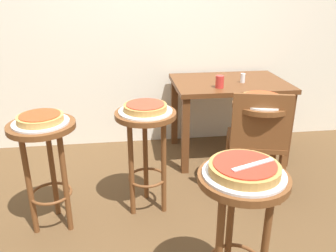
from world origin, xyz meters
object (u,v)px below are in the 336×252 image
(stool_middle, at_px, (45,151))
(pizza_leftside, at_px, (145,107))
(wooden_chair, at_px, (257,140))
(pizza_server_knife, at_px, (253,165))
(stool_rear, at_px, (259,128))
(serving_plate_middle, at_px, (41,122))
(pizza_foreground, at_px, (244,168))
(stool_leftside, at_px, (146,138))
(stool_foreground, at_px, (240,211))
(dining_table, at_px, (229,93))
(pizza_middle, at_px, (40,118))
(cup_near_edge, at_px, (220,82))
(serving_plate_rear, at_px, (262,102))
(pizza_rear, at_px, (262,99))
(serving_plate_leftside, at_px, (145,111))
(condiment_shaker, at_px, (243,78))
(serving_plate_foreground, at_px, (244,174))

(stool_middle, distance_m, pizza_leftside, 0.69)
(wooden_chair, height_order, pizza_server_knife, wooden_chair)
(stool_rear, relative_size, pizza_server_knife, 3.38)
(serving_plate_middle, relative_size, wooden_chair, 0.40)
(pizza_foreground, bearing_deg, stool_leftside, 112.74)
(stool_foreground, distance_m, dining_table, 1.73)
(stool_leftside, bearing_deg, pizza_middle, -169.32)
(stool_leftside, distance_m, cup_near_edge, 0.91)
(stool_leftside, bearing_deg, pizza_server_knife, -66.11)
(serving_plate_rear, relative_size, pizza_rear, 1.19)
(stool_foreground, xyz_separation_m, pizza_leftside, (-0.37, 0.88, 0.22))
(serving_plate_rear, relative_size, pizza_server_knife, 1.58)
(pizza_foreground, xyz_separation_m, stool_leftside, (-0.37, 0.88, -0.22))
(stool_leftside, height_order, pizza_leftside, pizza_leftside)
(serving_plate_middle, height_order, pizza_leftside, pizza_leftside)
(serving_plate_leftside, bearing_deg, serving_plate_middle, -169.32)
(condiment_shaker, bearing_deg, pizza_server_knife, -107.45)
(pizza_foreground, distance_m, stool_leftside, 0.98)
(pizza_rear, distance_m, wooden_chair, 0.31)
(serving_plate_rear, bearing_deg, pizza_server_knife, -113.70)
(stool_middle, height_order, pizza_rear, pizza_rear)
(stool_middle, distance_m, condiment_shaker, 1.78)
(pizza_foreground, height_order, pizza_rear, same)
(stool_middle, relative_size, dining_table, 0.74)
(serving_plate_leftside, bearing_deg, pizza_rear, 5.27)
(stool_middle, bearing_deg, pizza_rear, 7.65)
(pizza_leftside, relative_size, cup_near_edge, 2.75)
(pizza_middle, height_order, wooden_chair, wooden_chair)
(serving_plate_middle, xyz_separation_m, wooden_chair, (1.46, 0.18, -0.28))
(pizza_middle, distance_m, pizza_server_knife, 1.31)
(stool_foreground, xyz_separation_m, condiment_shaker, (0.54, 1.60, 0.21))
(pizza_leftside, bearing_deg, stool_middle, -169.32)
(stool_foreground, relative_size, serving_plate_foreground, 2.01)
(stool_rear, distance_m, dining_table, 0.71)
(serving_plate_foreground, bearing_deg, serving_plate_leftside, 112.74)
(pizza_rear, distance_m, dining_table, 0.73)
(pizza_foreground, height_order, cup_near_edge, cup_near_edge)
(stool_middle, xyz_separation_m, dining_table, (1.46, 0.91, 0.06))
(pizza_middle, bearing_deg, pizza_server_knife, -36.85)
(serving_plate_foreground, height_order, stool_rear, serving_plate_foreground)
(stool_foreground, xyz_separation_m, serving_plate_middle, (-1.01, 0.76, 0.20))
(serving_plate_foreground, xyz_separation_m, pizza_rear, (0.46, 0.96, 0.03))
(serving_plate_foreground, height_order, pizza_leftside, pizza_leftside)
(pizza_leftside, bearing_deg, condiment_shaker, 38.30)
(pizza_middle, bearing_deg, serving_plate_middle, 0.00)
(serving_plate_middle, distance_m, pizza_middle, 0.03)
(pizza_foreground, relative_size, serving_plate_middle, 0.93)
(stool_middle, distance_m, wooden_chair, 1.48)
(stool_middle, relative_size, condiment_shaker, 9.04)
(serving_plate_middle, height_order, serving_plate_rear, same)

